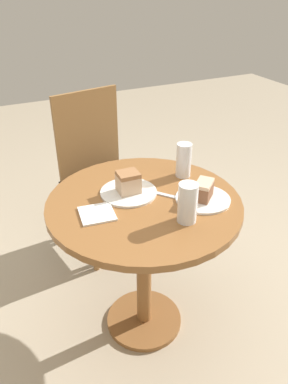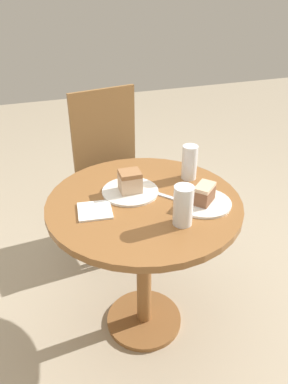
{
  "view_description": "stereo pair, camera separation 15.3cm",
  "coord_description": "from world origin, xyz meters",
  "px_view_note": "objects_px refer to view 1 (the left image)",
  "views": [
    {
      "loc": [
        -0.57,
        -1.19,
        1.56
      ],
      "look_at": [
        0.0,
        0.0,
        0.77
      ],
      "focal_mm": 35.0,
      "sensor_mm": 36.0,
      "label": 1
    },
    {
      "loc": [
        -0.43,
        -1.25,
        1.56
      ],
      "look_at": [
        0.0,
        0.0,
        0.77
      ],
      "focal_mm": 35.0,
      "sensor_mm": 36.0,
      "label": 2
    }
  ],
  "objects_px": {
    "glass_lemonade": "(187,205)",
    "glass_water": "(184,162)",
    "plate_far": "(203,199)",
    "cake_slice_far": "(204,190)",
    "plate_near": "(129,192)",
    "chair": "(99,172)",
    "cake_slice_near": "(128,182)"
  },
  "relations": [
    {
      "from": "glass_water",
      "to": "cake_slice_far",
      "type": "bearing_deg",
      "value": -99.08
    },
    {
      "from": "glass_lemonade",
      "to": "glass_water",
      "type": "height_order",
      "value": "same"
    },
    {
      "from": "cake_slice_far",
      "to": "plate_far",
      "type": "bearing_deg",
      "value": 180.0
    },
    {
      "from": "plate_far",
      "to": "glass_lemonade",
      "type": "relative_size",
      "value": 1.44
    },
    {
      "from": "glass_lemonade",
      "to": "chair",
      "type": "bearing_deg",
      "value": 91.42
    },
    {
      "from": "plate_far",
      "to": "glass_water",
      "type": "distance_m",
      "value": 0.23
    },
    {
      "from": "plate_near",
      "to": "plate_far",
      "type": "xyz_separation_m",
      "value": [
        0.26,
        -0.18,
        0.0
      ]
    },
    {
      "from": "plate_near",
      "to": "glass_water",
      "type": "relative_size",
      "value": 1.53
    },
    {
      "from": "plate_near",
      "to": "glass_water",
      "type": "bearing_deg",
      "value": 7.34
    },
    {
      "from": "plate_near",
      "to": "cake_slice_far",
      "type": "distance_m",
      "value": 0.32
    },
    {
      "from": "cake_slice_near",
      "to": "glass_water",
      "type": "bearing_deg",
      "value": 7.34
    },
    {
      "from": "plate_far",
      "to": "cake_slice_far",
      "type": "bearing_deg",
      "value": 0.0
    },
    {
      "from": "chair",
      "to": "plate_far",
      "type": "xyz_separation_m",
      "value": [
        0.16,
        -0.86,
        0.24
      ]
    },
    {
      "from": "plate_near",
      "to": "glass_lemonade",
      "type": "height_order",
      "value": "glass_lemonade"
    },
    {
      "from": "plate_far",
      "to": "cake_slice_far",
      "type": "xyz_separation_m",
      "value": [
        0.0,
        0.0,
        0.04
      ]
    },
    {
      "from": "cake_slice_far",
      "to": "glass_lemonade",
      "type": "distance_m",
      "value": 0.17
    },
    {
      "from": "plate_far",
      "to": "cake_slice_near",
      "type": "xyz_separation_m",
      "value": [
        -0.26,
        0.18,
        0.05
      ]
    },
    {
      "from": "plate_near",
      "to": "glass_lemonade",
      "type": "xyz_separation_m",
      "value": [
        0.12,
        -0.28,
        0.07
      ]
    },
    {
      "from": "cake_slice_near",
      "to": "glass_lemonade",
      "type": "height_order",
      "value": "glass_lemonade"
    },
    {
      "from": "chair",
      "to": "plate_near",
      "type": "distance_m",
      "value": 0.73
    },
    {
      "from": "cake_slice_far",
      "to": "glass_lemonade",
      "type": "relative_size",
      "value": 0.72
    },
    {
      "from": "glass_lemonade",
      "to": "glass_water",
      "type": "bearing_deg",
      "value": 61.46
    },
    {
      "from": "chair",
      "to": "cake_slice_far",
      "type": "height_order",
      "value": "chair"
    },
    {
      "from": "glass_water",
      "to": "plate_near",
      "type": "bearing_deg",
      "value": -172.66
    },
    {
      "from": "plate_far",
      "to": "cake_slice_near",
      "type": "distance_m",
      "value": 0.32
    },
    {
      "from": "plate_near",
      "to": "plate_far",
      "type": "distance_m",
      "value": 0.32
    },
    {
      "from": "plate_near",
      "to": "cake_slice_far",
      "type": "bearing_deg",
      "value": -35.62
    },
    {
      "from": "chair",
      "to": "glass_water",
      "type": "distance_m",
      "value": 0.74
    },
    {
      "from": "chair",
      "to": "cake_slice_far",
      "type": "xyz_separation_m",
      "value": [
        0.16,
        -0.86,
        0.29
      ]
    },
    {
      "from": "cake_slice_far",
      "to": "glass_lemonade",
      "type": "xyz_separation_m",
      "value": [
        -0.14,
        -0.1,
        0.02
      ]
    },
    {
      "from": "glass_lemonade",
      "to": "glass_water",
      "type": "distance_m",
      "value": 0.36
    },
    {
      "from": "cake_slice_far",
      "to": "glass_water",
      "type": "xyz_separation_m",
      "value": [
        0.04,
        0.22,
        0.02
      ]
    }
  ]
}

